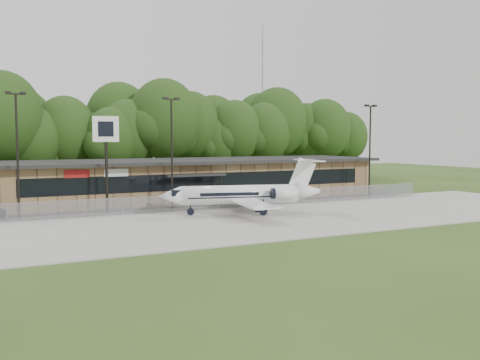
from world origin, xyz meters
TOP-DOWN VIEW (x-y plane):
  - ground at (0.00, 0.00)m, footprint 160.00×160.00m
  - apron at (0.00, 8.00)m, footprint 64.00×18.00m
  - parking_lot at (0.00, 19.50)m, footprint 50.00×9.00m
  - terminal at (-0.00, 23.94)m, footprint 41.00×11.65m
  - fence at (0.00, 15.00)m, footprint 46.00×0.04m
  - treeline at (0.00, 42.00)m, footprint 72.00×12.00m
  - radio_mast at (22.00, 48.00)m, footprint 0.20×0.20m
  - light_pole_left at (-18.00, 16.50)m, footprint 1.55×0.30m
  - light_pole_mid at (-5.00, 16.50)m, footprint 1.55×0.30m
  - light_pole_right at (18.00, 16.50)m, footprint 1.55×0.30m
  - business_jet at (-0.55, 10.52)m, footprint 14.17×12.74m
  - pole_sign at (-10.87, 16.79)m, footprint 2.22×0.63m

SIDE VIEW (x-z plane):
  - ground at x=0.00m, z-range 0.00..0.00m
  - parking_lot at x=0.00m, z-range 0.00..0.06m
  - apron at x=0.00m, z-range 0.00..0.08m
  - fence at x=0.00m, z-range 0.02..1.54m
  - business_jet at x=-0.55m, z-range -0.68..4.12m
  - terminal at x=0.00m, z-range 0.03..4.33m
  - light_pole_left at x=-18.00m, z-range 0.86..11.09m
  - light_pole_mid at x=-5.00m, z-range 0.86..11.09m
  - light_pole_right at x=18.00m, z-range 0.86..11.09m
  - pole_sign at x=-10.87m, z-range 2.24..10.68m
  - treeline at x=0.00m, z-range 0.00..15.00m
  - radio_mast at x=22.00m, z-range 0.00..25.00m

